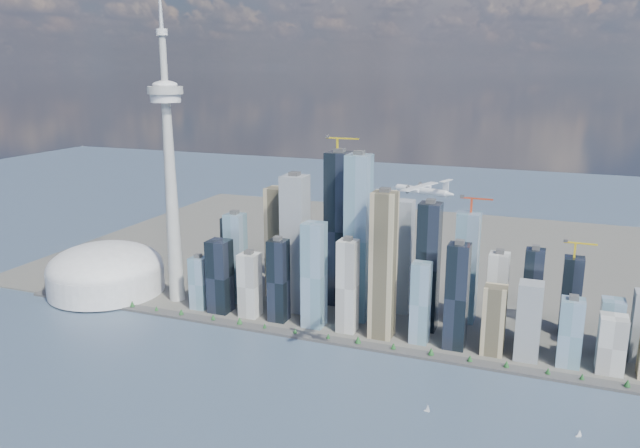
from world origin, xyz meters
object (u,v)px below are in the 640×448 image
at_px(airplane, 423,190).
at_px(sailboat_east, 579,434).
at_px(needle_tower, 170,165).
at_px(dome_stadium, 106,271).
at_px(sailboat_west, 427,409).

distance_m(airplane, sailboat_east, 315.36).
bearing_deg(needle_tower, airplane, -22.15).
bearing_deg(sailboat_east, needle_tower, 143.25).
bearing_deg(dome_stadium, sailboat_east, -13.10).
bearing_deg(sailboat_east, sailboat_west, 162.96).
xyz_separation_m(dome_stadium, airplane, (595.14, -175.29, 219.98)).
xyz_separation_m(needle_tower, sailboat_east, (638.57, -191.14, -232.88)).
bearing_deg(airplane, dome_stadium, -178.22).
height_order(dome_stadium, airplane, airplane).
distance_m(dome_stadium, sailboat_east, 800.20).
bearing_deg(airplane, sailboat_east, 16.36).
height_order(needle_tower, sailboat_west, needle_tower).
distance_m(needle_tower, sailboat_east, 706.08).
xyz_separation_m(needle_tower, dome_stadium, (-140.00, -10.00, -196.40)).
relative_size(sailboat_west, sailboat_east, 1.11).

